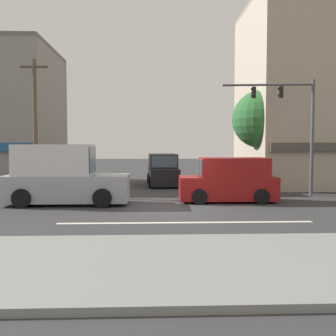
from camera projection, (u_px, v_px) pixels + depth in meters
The scene contains 11 objects.
ground_plane at pixel (179, 207), 17.27m from camera, with size 120.00×120.00×0.00m, color #333335.
lane_marking_stripe at pixel (186, 223), 13.78m from camera, with size 9.00×0.24×0.01m, color silver.
sidewalk_curb at pixel (205, 263), 8.79m from camera, with size 40.00×5.00×0.16m, color gray.
building_right_corner at pixel (322, 95), 26.71m from camera, with size 10.16×8.86×12.27m.
street_tree at pixel (261, 119), 24.32m from camera, with size 3.58×3.58×6.11m.
utility_pole_near_left at pixel (35, 125), 20.71m from camera, with size 1.40×0.22×7.21m.
utility_pole_far_right at pixel (300, 125), 26.47m from camera, with size 1.40×0.22×7.78m.
traffic_light_mast at pixel (294, 118), 21.07m from camera, with size 4.87×0.68×6.20m.
box_truck_approaching_near at pixel (62, 177), 17.93m from camera, with size 5.62×2.28×2.75m.
van_waiting_far at pixel (229, 181), 18.86m from camera, with size 4.63×2.11×2.11m.
van_parked_curbside at pixel (163, 170), 26.52m from camera, with size 2.20×4.68×2.11m.
Camera 1 is at (-1.17, -17.11, 2.73)m, focal length 42.00 mm.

